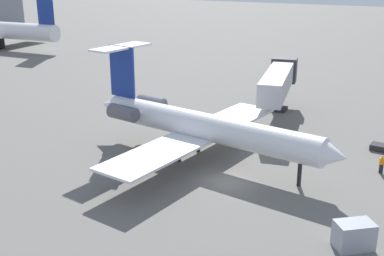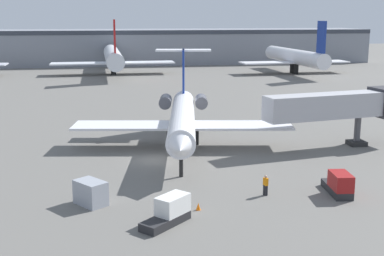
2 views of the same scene
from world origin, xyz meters
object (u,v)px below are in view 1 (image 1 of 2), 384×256
object	(u,v)px
cargo_container_uld	(354,235)
ground_crew_marshaller	(382,164)
regional_jet	(198,124)
jet_bridge	(279,80)

from	to	relation	value
cargo_container_uld	ground_crew_marshaller	bearing A→B (deg)	-1.29
regional_jet	jet_bridge	xyz separation A→B (m)	(16.91, -2.79, 1.09)
regional_jet	jet_bridge	world-z (taller)	regional_jet
ground_crew_marshaller	cargo_container_uld	distance (m)	13.72
regional_jet	ground_crew_marshaller	bearing A→B (deg)	-75.64
regional_jet	jet_bridge	bearing A→B (deg)	-9.35
regional_jet	cargo_container_uld	xyz separation A→B (m)	(-9.54, -16.01, -2.57)
jet_bridge	cargo_container_uld	world-z (taller)	jet_bridge
ground_crew_marshaller	jet_bridge	bearing A→B (deg)	46.74
jet_bridge	ground_crew_marshaller	bearing A→B (deg)	-133.26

